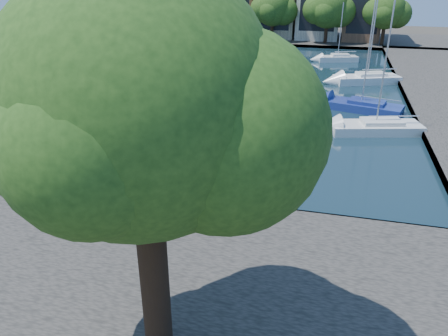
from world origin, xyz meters
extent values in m
plane|color=#38332B|center=(0.00, 0.00, 0.00)|extent=(160.00, 160.00, 0.00)
cube|color=black|center=(0.00, 24.00, 0.04)|extent=(38.00, 50.00, 0.08)
cube|color=#49453F|center=(0.00, 56.00, 0.25)|extent=(60.00, 16.00, 0.50)
cube|color=#49453F|center=(-25.00, 24.00, 0.25)|extent=(14.00, 52.00, 0.50)
cylinder|color=#332114|center=(7.50, -9.00, 3.25)|extent=(0.80, 0.80, 5.50)
sphere|color=#204513|center=(7.50, -9.00, 7.92)|extent=(6.40, 6.40, 6.40)
sphere|color=#204513|center=(9.42, -8.70, 7.28)|extent=(4.80, 4.80, 4.80)
sphere|color=#204513|center=(5.74, -9.40, 7.60)|extent=(4.48, 4.48, 4.48)
cube|color=silver|center=(-10.50, 56.00, 5.75)|extent=(6.37, 9.00, 10.50)
cube|color=black|center=(-10.50, 51.52, 5.75)|extent=(5.20, 0.05, 7.88)
cube|color=black|center=(2.00, 51.52, 6.25)|extent=(4.80, 0.05, 8.62)
cube|color=brown|center=(15.00, 56.00, 5.75)|extent=(5.39, 9.00, 10.50)
cube|color=black|center=(15.00, 51.52, 5.75)|extent=(4.40, 0.05, 7.88)
cylinder|color=#332114|center=(-22.00, 50.50, 2.10)|extent=(0.50, 0.50, 3.20)
sphere|color=#213E12|center=(-22.00, 50.50, 5.38)|extent=(5.60, 5.60, 5.60)
sphere|color=#213E12|center=(-20.32, 50.80, 4.82)|extent=(4.20, 4.20, 4.20)
sphere|color=#213E12|center=(-23.54, 50.10, 5.10)|extent=(3.92, 3.92, 3.92)
cylinder|color=#332114|center=(-14.00, 50.50, 2.10)|extent=(0.50, 0.50, 3.20)
sphere|color=#213E12|center=(-14.00, 50.50, 5.26)|extent=(5.20, 5.20, 5.20)
sphere|color=#213E12|center=(-12.44, 50.80, 4.74)|extent=(3.90, 3.90, 3.90)
sphere|color=#213E12|center=(-15.43, 50.10, 5.00)|extent=(3.64, 3.64, 3.64)
cylinder|color=#332114|center=(-6.00, 50.50, 2.10)|extent=(0.50, 0.50, 3.20)
sphere|color=#213E12|center=(-6.00, 50.50, 5.50)|extent=(6.00, 6.00, 6.00)
sphere|color=#213E12|center=(-4.20, 50.80, 4.90)|extent=(4.50, 4.50, 4.50)
sphere|color=#213E12|center=(-7.65, 50.10, 5.20)|extent=(4.20, 4.20, 4.20)
cylinder|color=#332114|center=(2.00, 50.50, 2.10)|extent=(0.50, 0.50, 3.20)
sphere|color=#213E12|center=(2.00, 50.50, 5.32)|extent=(5.40, 5.40, 5.40)
sphere|color=#213E12|center=(3.62, 50.80, 4.78)|extent=(4.05, 4.05, 4.05)
sphere|color=#213E12|center=(0.51, 50.10, 5.05)|extent=(3.78, 3.78, 3.78)
cylinder|color=#332114|center=(10.00, 50.50, 2.10)|extent=(0.50, 0.50, 3.20)
sphere|color=#213E12|center=(10.00, 50.50, 5.44)|extent=(5.80, 5.80, 5.80)
sphere|color=#213E12|center=(11.74, 50.80, 4.86)|extent=(4.35, 4.35, 4.35)
sphere|color=#213E12|center=(8.40, 50.10, 5.15)|extent=(4.06, 4.06, 4.06)
cylinder|color=#332114|center=(18.00, 50.50, 2.10)|extent=(0.50, 0.50, 3.20)
sphere|color=#213E12|center=(18.00, 50.50, 5.26)|extent=(5.20, 5.20, 5.20)
sphere|color=#213E12|center=(19.56, 50.80, 4.74)|extent=(3.90, 3.90, 3.90)
sphere|color=#213E12|center=(16.57, 50.10, 5.00)|extent=(3.64, 3.64, 3.64)
cylinder|color=#332114|center=(-22.00, 28.00, 2.20)|extent=(0.54, 0.54, 3.40)
sphere|color=#213E12|center=(-22.00, 28.00, 5.58)|extent=(5.60, 5.60, 5.60)
sphere|color=#213E12|center=(-20.32, 28.30, 5.02)|extent=(4.20, 4.20, 4.20)
sphere|color=#213E12|center=(-23.54, 27.60, 5.30)|extent=(3.92, 3.92, 3.92)
cylinder|color=#3B311D|center=(6.05, -1.76, 1.41)|extent=(0.14, 0.14, 1.83)
cylinder|color=#3B311D|center=(6.01, -1.38, 1.41)|extent=(0.14, 0.14, 1.83)
cylinder|color=#3B311D|center=(7.43, -1.63, 1.41)|extent=(0.14, 0.14, 1.83)
cylinder|color=#3B311D|center=(7.40, -1.25, 1.41)|extent=(0.14, 0.14, 1.83)
cube|color=#3B311D|center=(6.77, -1.50, 2.63)|extent=(1.81, 0.64, 1.07)
cylinder|color=#3B311D|center=(5.48, -1.62, 3.82)|extent=(1.19, 0.37, 1.89)
cube|color=#3B311D|center=(4.85, -1.67, 4.75)|extent=(0.52, 0.20, 0.29)
cube|color=navy|center=(-12.42, 12.13, 0.53)|extent=(6.76, 2.45, 0.90)
cube|color=navy|center=(-12.42, 12.13, 0.83)|extent=(2.97, 1.69, 0.50)
cylinder|color=#B2B2B7|center=(-12.42, 12.13, 6.17)|extent=(0.12, 0.12, 10.78)
cube|color=white|center=(-13.09, 21.24, 0.49)|extent=(5.08, 2.07, 0.81)
cube|color=white|center=(-13.09, 21.24, 0.76)|extent=(2.25, 1.36, 0.45)
cylinder|color=#B2B2B7|center=(-13.09, 21.24, 5.54)|extent=(0.11, 0.11, 9.65)
cube|color=silver|center=(-12.00, 35.93, 0.57)|extent=(6.33, 3.57, 0.99)
cube|color=silver|center=(-12.00, 35.93, 0.90)|extent=(2.91, 2.09, 0.55)
cylinder|color=#B2B2B7|center=(-12.00, 35.93, 6.00)|extent=(0.13, 0.13, 10.31)
cube|color=silver|center=(-13.90, 44.00, 0.54)|extent=(6.11, 2.18, 0.92)
cube|color=silver|center=(-13.90, 44.00, 0.85)|extent=(2.68, 1.51, 0.51)
cylinder|color=#B2B2B7|center=(-13.90, 44.00, 5.25)|extent=(0.12, 0.12, 8.90)
cube|color=silver|center=(14.95, 13.01, 0.49)|extent=(6.64, 3.74, 0.83)
cube|color=silver|center=(14.95, 13.01, 0.77)|extent=(3.05, 2.19, 0.46)
cylinder|color=#B2B2B7|center=(14.95, 13.01, 4.88)|extent=(0.11, 0.11, 8.31)
cube|color=navy|center=(14.15, 18.17, 0.49)|extent=(6.72, 3.90, 0.82)
cube|color=navy|center=(14.15, 18.17, 0.76)|extent=(3.10, 2.27, 0.45)
cylinder|color=#B2B2B7|center=(14.15, 18.17, 5.50)|extent=(0.11, 0.11, 9.56)
cube|color=silver|center=(15.00, 27.87, 0.56)|extent=(6.76, 4.36, 0.96)
cube|color=silver|center=(15.00, 27.87, 0.88)|extent=(3.17, 2.46, 0.53)
cylinder|color=#B2B2B7|center=(15.00, 27.87, 5.16)|extent=(0.13, 0.13, 8.67)
cube|color=silver|center=(12.00, 38.71, 0.49)|extent=(5.09, 2.98, 0.83)
cube|color=silver|center=(12.00, 38.71, 0.77)|extent=(2.35, 1.73, 0.46)
cylinder|color=#B2B2B7|center=(12.00, 38.71, 3.85)|extent=(0.11, 0.11, 6.26)
camera|label=1|loc=(11.69, -17.83, 10.69)|focal=35.00mm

